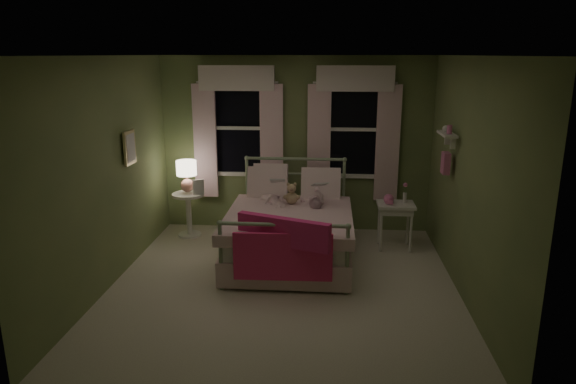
# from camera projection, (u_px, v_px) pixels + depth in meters

# --- Properties ---
(room_shell) EXTENTS (4.20, 4.20, 4.20)m
(room_shell) POSITION_uv_depth(u_px,v_px,m) (283.00, 178.00, 5.63)
(room_shell) COLOR white
(room_shell) RESTS_ON ground
(bed) EXTENTS (1.58, 2.04, 1.18)m
(bed) POSITION_uv_depth(u_px,v_px,m) (290.00, 231.00, 6.69)
(bed) COLOR white
(bed) RESTS_ON ground
(pink_throw) EXTENTS (1.10, 0.48, 0.71)m
(pink_throw) POSITION_uv_depth(u_px,v_px,m) (283.00, 242.00, 5.65)
(pink_throw) COLOR #DE2B76
(pink_throw) RESTS_ON bed
(child_left) EXTENTS (0.35, 0.30, 0.82)m
(child_left) POSITION_uv_depth(u_px,v_px,m) (272.00, 178.00, 6.97)
(child_left) COLOR #F7D1DD
(child_left) RESTS_ON bed
(child_right) EXTENTS (0.39, 0.32, 0.76)m
(child_right) POSITION_uv_depth(u_px,v_px,m) (313.00, 181.00, 6.94)
(child_right) COLOR #F7D1DD
(child_right) RESTS_ON bed
(book_left) EXTENTS (0.21, 0.13, 0.26)m
(book_left) POSITION_uv_depth(u_px,v_px,m) (270.00, 184.00, 6.74)
(book_left) COLOR beige
(book_left) RESTS_ON child_left
(book_right) EXTENTS (0.22, 0.15, 0.26)m
(book_right) POSITION_uv_depth(u_px,v_px,m) (313.00, 188.00, 6.70)
(book_right) COLOR beige
(book_right) RESTS_ON child_right
(teddy_bear) EXTENTS (0.22, 0.18, 0.30)m
(teddy_bear) POSITION_uv_depth(u_px,v_px,m) (292.00, 195.00, 6.85)
(teddy_bear) COLOR tan
(teddy_bear) RESTS_ON bed
(nightstand_left) EXTENTS (0.46, 0.46, 0.65)m
(nightstand_left) POSITION_uv_depth(u_px,v_px,m) (189.00, 208.00, 7.54)
(nightstand_left) COLOR white
(nightstand_left) RESTS_ON ground
(table_lamp) EXTENTS (0.29, 0.29, 0.46)m
(table_lamp) POSITION_uv_depth(u_px,v_px,m) (187.00, 173.00, 7.40)
(table_lamp) COLOR tan
(table_lamp) RESTS_ON nightstand_left
(book_nightstand) EXTENTS (0.22, 0.26, 0.02)m
(book_nightstand) POSITION_uv_depth(u_px,v_px,m) (193.00, 194.00, 7.39)
(book_nightstand) COLOR beige
(book_nightstand) RESTS_ON nightstand_left
(nightstand_right) EXTENTS (0.50, 0.40, 0.64)m
(nightstand_right) POSITION_uv_depth(u_px,v_px,m) (396.00, 210.00, 7.00)
(nightstand_right) COLOR white
(nightstand_right) RESTS_ON ground
(pink_toy) EXTENTS (0.14, 0.19, 0.14)m
(pink_toy) POSITION_uv_depth(u_px,v_px,m) (389.00, 199.00, 6.96)
(pink_toy) COLOR pink
(pink_toy) RESTS_ON nightstand_right
(bud_vase) EXTENTS (0.06, 0.06, 0.28)m
(bud_vase) POSITION_uv_depth(u_px,v_px,m) (405.00, 193.00, 6.98)
(bud_vase) COLOR white
(bud_vase) RESTS_ON nightstand_right
(window_left) EXTENTS (1.34, 0.13, 1.96)m
(window_left) POSITION_uv_depth(u_px,v_px,m) (238.00, 123.00, 7.57)
(window_left) COLOR black
(window_left) RESTS_ON room_shell
(window_right) EXTENTS (1.34, 0.13, 1.96)m
(window_right) POSITION_uv_depth(u_px,v_px,m) (354.00, 125.00, 7.44)
(window_right) COLOR black
(window_right) RESTS_ON room_shell
(wall_shelf) EXTENTS (0.15, 0.50, 0.60)m
(wall_shelf) POSITION_uv_depth(u_px,v_px,m) (447.00, 149.00, 6.10)
(wall_shelf) COLOR white
(wall_shelf) RESTS_ON room_shell
(framed_picture) EXTENTS (0.03, 0.32, 0.42)m
(framed_picture) POSITION_uv_depth(u_px,v_px,m) (130.00, 148.00, 6.31)
(framed_picture) COLOR beige
(framed_picture) RESTS_ON room_shell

